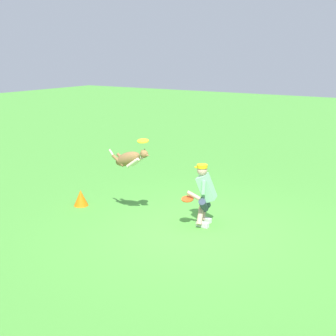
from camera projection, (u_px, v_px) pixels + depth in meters
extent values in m
plane|color=#4C9C39|center=(192.00, 229.00, 9.22)|extent=(60.00, 60.00, 0.00)
cube|color=silver|center=(205.00, 220.00, 9.58)|extent=(0.26, 0.10, 0.10)
cylinder|color=tan|center=(203.00, 211.00, 9.55)|extent=(0.19, 0.33, 0.37)
cylinder|color=#333E50|center=(206.00, 202.00, 9.45)|extent=(0.25, 0.43, 0.37)
cube|color=silver|center=(202.00, 224.00, 9.32)|extent=(0.26, 0.10, 0.10)
cylinder|color=tan|center=(200.00, 216.00, 9.29)|extent=(0.19, 0.33, 0.37)
cylinder|color=#333E50|center=(204.00, 205.00, 9.23)|extent=(0.25, 0.43, 0.37)
cube|color=#81CB90|center=(207.00, 188.00, 9.25)|extent=(0.48, 0.44, 0.58)
cylinder|color=#81CB90|center=(208.00, 182.00, 9.42)|extent=(0.12, 0.16, 0.29)
cylinder|color=#81CB90|center=(204.00, 188.00, 9.05)|extent=(0.12, 0.16, 0.29)
cylinder|color=tan|center=(194.00, 195.00, 9.14)|extent=(0.30, 0.16, 0.19)
cylinder|color=tan|center=(206.00, 189.00, 9.49)|extent=(0.12, 0.16, 0.27)
sphere|color=tan|center=(202.00, 170.00, 9.19)|extent=(0.21, 0.21, 0.21)
cylinder|color=yellow|center=(202.00, 166.00, 9.16)|extent=(0.22, 0.22, 0.07)
cylinder|color=yellow|center=(197.00, 167.00, 9.20)|extent=(0.12, 0.12, 0.02)
ellipsoid|color=olive|center=(128.00, 159.00, 9.69)|extent=(0.72, 0.30, 0.50)
ellipsoid|color=beige|center=(135.00, 161.00, 9.61)|extent=(0.14, 0.20, 0.17)
sphere|color=olive|center=(144.00, 154.00, 9.44)|extent=(0.17, 0.17, 0.17)
cone|color=olive|center=(148.00, 155.00, 9.40)|extent=(0.09, 0.09, 0.09)
cone|color=olive|center=(142.00, 151.00, 9.38)|extent=(0.06, 0.06, 0.07)
cone|color=olive|center=(145.00, 150.00, 9.47)|extent=(0.06, 0.06, 0.07)
cylinder|color=beige|center=(133.00, 163.00, 9.53)|extent=(0.32, 0.08, 0.25)
cylinder|color=beige|center=(137.00, 161.00, 9.67)|extent=(0.32, 0.08, 0.25)
cylinder|color=olive|center=(118.00, 161.00, 9.72)|extent=(0.32, 0.08, 0.25)
cylinder|color=olive|center=(123.00, 159.00, 9.87)|extent=(0.32, 0.08, 0.25)
cylinder|color=beige|center=(113.00, 155.00, 9.88)|extent=(0.20, 0.05, 0.23)
cylinder|color=yellow|center=(143.00, 141.00, 9.37)|extent=(0.28, 0.28, 0.08)
cylinder|color=#DF4C18|center=(187.00, 199.00, 9.17)|extent=(0.32, 0.31, 0.09)
cone|color=orange|center=(81.00, 198.00, 10.58)|extent=(0.34, 0.34, 0.38)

